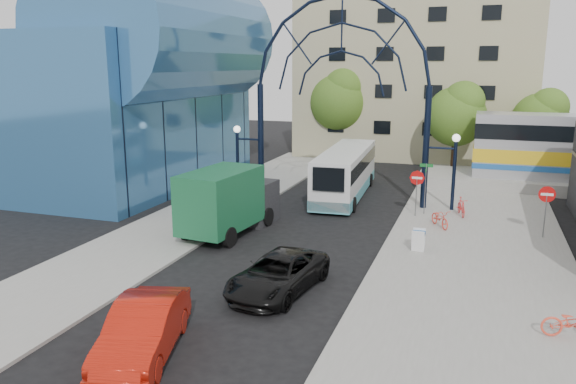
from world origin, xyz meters
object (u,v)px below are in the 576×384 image
at_px(city_bus, 346,172).
at_px(black_suv, 278,274).
at_px(bike_near_b, 461,207).
at_px(tree_north_c, 542,118).
at_px(green_truck, 230,200).
at_px(stop_sign, 417,182).
at_px(red_sedan, 143,330).
at_px(bike_far_a, 574,323).
at_px(do_not_enter_sign, 547,199).
at_px(tree_north_b, 340,99).
at_px(tree_north_a, 458,113).
at_px(bike_near_a, 440,218).
at_px(street_name_sign, 426,178).
at_px(gateway_arch, 341,57).
at_px(sandwich_board, 419,238).

relative_size(city_bus, black_suv, 2.18).
bearing_deg(bike_near_b, tree_north_c, 57.47).
bearing_deg(green_truck, stop_sign, 40.14).
bearing_deg(city_bus, red_sedan, -95.48).
xyz_separation_m(red_sedan, bike_far_a, (11.74, 4.91, -0.18)).
relative_size(do_not_enter_sign, black_suv, 0.50).
bearing_deg(tree_north_c, stop_sign, -114.69).
relative_size(stop_sign, tree_north_b, 0.31).
height_order(tree_north_a, black_suv, tree_north_a).
distance_m(tree_north_a, black_suv, 26.69).
distance_m(red_sedan, bike_near_b, 20.10).
bearing_deg(bike_near_b, bike_near_a, -123.67).
xyz_separation_m(do_not_enter_sign, green_truck, (-14.57, -3.75, -0.34)).
relative_size(street_name_sign, red_sedan, 0.58).
height_order(do_not_enter_sign, tree_north_c, tree_north_c).
distance_m(black_suv, bike_near_b, 14.16).
height_order(gateway_arch, sandwich_board, gateway_arch).
xyz_separation_m(street_name_sign, tree_north_c, (6.92, 15.33, 2.15)).
bearing_deg(tree_north_c, black_suv, -111.32).
height_order(tree_north_a, tree_north_b, tree_north_b).
bearing_deg(city_bus, tree_north_b, 101.98).
bearing_deg(city_bus, tree_north_c, 41.32).
xyz_separation_m(gateway_arch, red_sedan, (-0.84, -19.59, -7.76)).
bearing_deg(bike_near_a, tree_north_b, 86.60).
height_order(sandwich_board, bike_near_a, sandwich_board).
height_order(tree_north_a, bike_near_a, tree_north_a).
relative_size(stop_sign, red_sedan, 0.52).
bearing_deg(tree_north_c, green_truck, -125.89).
height_order(tree_north_a, red_sedan, tree_north_a).
xyz_separation_m(tree_north_a, city_bus, (-6.16, -10.02, -3.07)).
relative_size(tree_north_a, black_suv, 1.40).
height_order(tree_north_b, green_truck, tree_north_b).
relative_size(stop_sign, bike_near_a, 1.44).
relative_size(tree_north_b, tree_north_c, 1.23).
xyz_separation_m(gateway_arch, tree_north_a, (6.12, 11.93, -3.95)).
bearing_deg(bike_near_a, do_not_enter_sign, -33.00).
xyz_separation_m(tree_north_b, bike_near_b, (11.02, -17.08, -4.65)).
distance_m(street_name_sign, bike_far_a, 14.54).
height_order(do_not_enter_sign, green_truck, green_truck).
xyz_separation_m(city_bus, bike_near_b, (7.18, -3.06, -0.93)).
bearing_deg(bike_near_b, tree_north_a, 80.21).
bearing_deg(bike_near_b, city_bus, 142.64).
bearing_deg(tree_north_a, bike_far_a, -79.81).
distance_m(stop_sign, black_suv, 12.60).
distance_m(street_name_sign, sandwich_board, 6.78).
bearing_deg(bike_near_a, tree_north_c, 41.06).
relative_size(sandwich_board, bike_near_a, 0.57).
relative_size(tree_north_c, bike_far_a, 3.47).
distance_m(do_not_enter_sign, tree_north_b, 25.09).
relative_size(sandwich_board, tree_north_a, 0.14).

